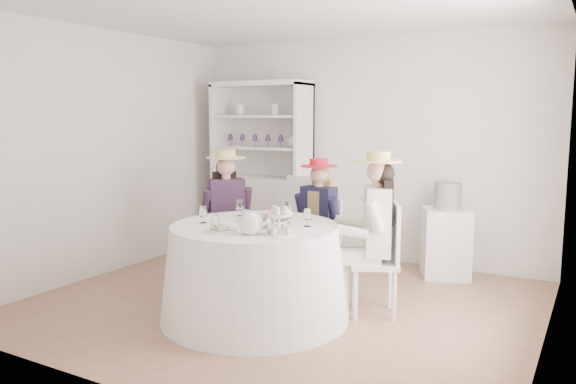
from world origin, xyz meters
The scene contains 23 objects.
ground centered at (0.00, 0.00, 0.00)m, with size 4.50×4.50×0.00m, color #866143.
ceiling centered at (0.00, 0.00, 2.70)m, with size 4.50×4.50×0.00m, color white.
wall_back centered at (0.00, 2.00, 1.35)m, with size 4.50×4.50×0.00m, color silver.
wall_front centered at (0.00, -2.00, 1.35)m, with size 4.50×4.50×0.00m, color silver.
wall_left centered at (-2.25, 0.00, 1.35)m, with size 4.50×4.50×0.00m, color silver.
wall_right centered at (2.25, 0.00, 1.35)m, with size 4.50×4.50×0.00m, color silver.
tea_table centered at (-0.02, -0.45, 0.41)m, with size 1.64×1.64×0.83m.
hutch centered at (-1.29, 1.71, 0.78)m, with size 1.49×0.97×2.19m.
side_table centered at (1.12, 1.65, 0.38)m, with size 0.49×0.49×0.76m, color silver.
hatbox centered at (1.12, 1.65, 0.90)m, with size 0.29×0.29×0.29m, color black.
guest_left centered at (-0.81, 0.24, 0.80)m, with size 0.60×0.59×1.41m.
guest_mid centered at (0.07, 0.59, 0.75)m, with size 0.49×0.51×1.33m.
guest_right centered at (0.85, 0.13, 0.82)m, with size 0.62×0.56×1.46m.
spare_chair centered at (-0.41, 1.30, 0.58)m, with size 0.50×0.50×1.08m.
teacup_a centered at (-0.24, -0.26, 0.87)m, with size 0.09×0.09×0.07m, color white.
teacup_b centered at (0.05, -0.16, 0.86)m, with size 0.07×0.07×0.06m, color white.
teacup_c centered at (0.18, -0.29, 0.86)m, with size 0.08×0.08×0.07m, color white.
flower_bowl centered at (0.20, -0.47, 0.86)m, with size 0.23×0.23×0.06m, color white.
flower_arrangement centered at (0.20, -0.45, 0.92)m, with size 0.19×0.19×0.07m.
table_teapot centered at (0.17, -0.80, 0.92)m, with size 0.27×0.19×0.20m.
sandwich_plate centered at (-0.11, -0.82, 0.85)m, with size 0.26×0.26×0.06m.
cupcake_stand centered at (0.36, -0.69, 0.91)m, with size 0.24×0.24×0.22m.
stemware_set centered at (-0.02, -0.45, 0.91)m, with size 0.94×0.98×0.15m.
Camera 1 is at (2.57, -4.45, 1.77)m, focal length 35.00 mm.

